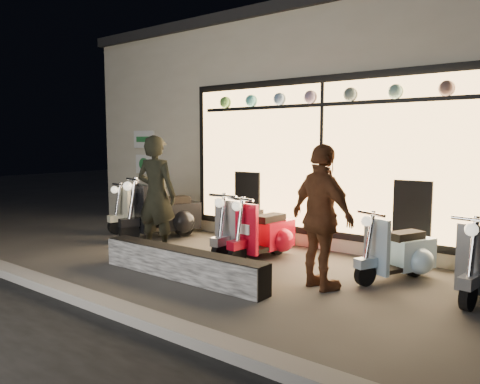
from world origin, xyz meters
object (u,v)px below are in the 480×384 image
object	(u,v)px
scooter_silver	(246,229)
scooter_red	(267,233)
woman	(322,217)
man	(156,195)
graffiti_barrier	(182,264)

from	to	relation	value
scooter_silver	scooter_red	bearing A→B (deg)	-6.20
scooter_red	woman	distance (m)	1.75
scooter_red	man	bearing A→B (deg)	-145.71
scooter_silver	woman	xyz separation A→B (m)	(1.85, -0.91, 0.50)
graffiti_barrier	woman	size ratio (longest dim) A/B	1.51
man	woman	bearing A→B (deg)	167.17
man	scooter_silver	bearing A→B (deg)	-154.07
scooter_silver	man	bearing A→B (deg)	-144.77
man	graffiti_barrier	bearing A→B (deg)	137.17
scooter_silver	woman	bearing A→B (deg)	-29.61
graffiti_barrier	scooter_silver	bearing A→B (deg)	96.39
graffiti_barrier	scooter_red	size ratio (longest dim) A/B	2.02
man	woman	size ratio (longest dim) A/B	1.07
woman	man	bearing A→B (deg)	21.73
graffiti_barrier	scooter_silver	distance (m)	1.69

